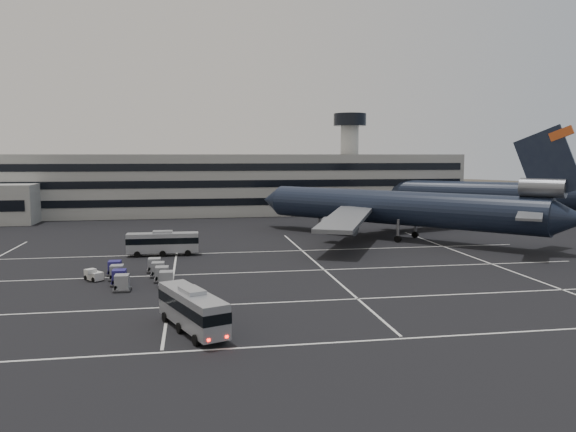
{
  "coord_description": "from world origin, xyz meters",
  "views": [
    {
      "loc": [
        -3.65,
        -61.29,
        13.93
      ],
      "look_at": [
        10.12,
        19.09,
        5.0
      ],
      "focal_mm": 35.0,
      "sensor_mm": 36.0,
      "label": 1
    }
  ],
  "objects_px": {
    "bus_far": "(163,242)",
    "bus_near": "(192,308)",
    "uld_cluster": "(139,273)",
    "trijet_main": "(399,208)"
  },
  "relations": [
    {
      "from": "bus_near",
      "to": "uld_cluster",
      "type": "relative_size",
      "value": 0.88
    },
    {
      "from": "trijet_main",
      "to": "bus_near",
      "type": "bearing_deg",
      "value": -170.47
    },
    {
      "from": "bus_far",
      "to": "uld_cluster",
      "type": "bearing_deg",
      "value": 174.08
    },
    {
      "from": "bus_far",
      "to": "uld_cluster",
      "type": "distance_m",
      "value": 15.82
    },
    {
      "from": "bus_far",
      "to": "uld_cluster",
      "type": "relative_size",
      "value": 0.87
    },
    {
      "from": "bus_far",
      "to": "bus_near",
      "type": "bearing_deg",
      "value": -172.84
    },
    {
      "from": "bus_near",
      "to": "trijet_main",
      "type": "bearing_deg",
      "value": 30.85
    },
    {
      "from": "bus_near",
      "to": "bus_far",
      "type": "distance_m",
      "value": 35.03
    },
    {
      "from": "bus_far",
      "to": "uld_cluster",
      "type": "xyz_separation_m",
      "value": [
        -1.8,
        -15.68,
        -1.07
      ]
    },
    {
      "from": "bus_near",
      "to": "uld_cluster",
      "type": "distance_m",
      "value": 20.01
    }
  ]
}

